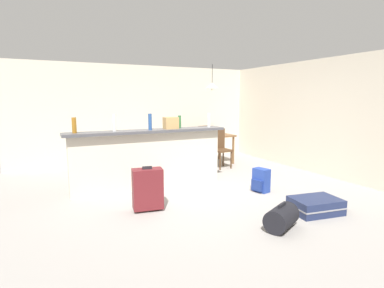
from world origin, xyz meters
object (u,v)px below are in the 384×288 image
Objects in this scene: bottle_green at (180,122)px; suitcase_flat_navy at (316,205)px; dining_chair_far_side at (202,141)px; suitcase_upright_maroon at (148,189)px; dining_table at (210,138)px; bottle_white at (114,123)px; bottle_blue at (150,122)px; bottle_amber at (74,125)px; pendant_lamp at (212,86)px; backpack_blue at (261,181)px; bottle_clear at (209,120)px; grocery_bag at (171,123)px; dining_chair_near_partition at (220,146)px; duffel_bag_black at (281,218)px.

suitcase_flat_navy is at bearing -64.58° from bottle_green.
suitcase_upright_maroon is at bearing -129.46° from dining_chair_far_side.
bottle_white is at bearing -152.39° from dining_table.
bottle_blue is at bearing -5.42° from bottle_white.
bottle_amber is 3.80m from pendant_lamp.
dining_chair_far_side is (1.49, 1.91, -0.70)m from bottle_green.
bottle_amber is at bearing -178.03° from bottle_green.
backpack_blue is at bearing 93.00° from suitcase_flat_navy.
grocery_bag is at bearing 178.59° from bottle_clear.
bottle_blue is at bearing -136.37° from dining_chair_far_side.
bottle_blue is 2.73m from pendant_lamp.
bottle_blue reaches higher than backpack_blue.
dining_chair_near_partition is at bearing 24.74° from bottle_blue.
pendant_lamp is (0.09, 0.57, 1.46)m from dining_chair_near_partition.
bottle_clear is 1.81m from dining_table.
suitcase_upright_maroon is (-2.46, -2.00, -0.19)m from dining_chair_near_partition.
bottle_blue is 2.62m from dining_table.
bottle_green is 2.52m from dining_chair_far_side.
bottle_blue is 2.38m from dining_chair_near_partition.
dining_chair_near_partition is at bearing 79.77° from backpack_blue.
dining_chair_far_side is (0.07, 1.08, 0.00)m from dining_chair_near_partition.
grocery_bag reaches higher than suitcase_flat_navy.
bottle_amber is at bearing 128.27° from suitcase_upright_maroon.
bottle_white is 1.08× the size of bottle_clear.
pendant_lamp reaches higher than bottle_clear.
bottle_amber is 1.67m from suitcase_upright_maroon.
bottle_blue is at bearing 110.60° from duffel_bag_black.
duffel_bag_black is at bearing -58.26° from bottle_white.
dining_chair_far_side reaches higher than suitcase_upright_maroon.
bottle_clear is (1.21, -0.00, -0.01)m from bottle_blue.
bottle_amber is 0.86× the size of bottle_white.
bottle_white is 0.71× the size of backpack_blue.
bottle_amber is 1.07× the size of bottle_green.
bottle_green is 1.80m from suitcase_upright_maroon.
pendant_lamp reaches higher than bottle_green.
grocery_bag is 0.28× the size of dining_chair_far_side.
bottle_white is at bearing 121.74° from duffel_bag_black.
bottle_clear is 2.13m from suitcase_upright_maroon.
dining_chair_near_partition is 1.65× the size of duffel_bag_black.
bottle_green is (1.27, 0.07, -0.03)m from bottle_white.
grocery_bag is (-0.80, 0.02, -0.03)m from bottle_clear.
dining_chair_near_partition is (2.69, 0.89, -0.73)m from bottle_white.
bottle_amber is 0.30× the size of suitcase_flat_navy.
bottle_blue is at bearing -155.26° from dining_chair_near_partition.
backpack_blue is at bearing -100.23° from dining_chair_near_partition.
bottle_clear is 0.30× the size of dining_chair_far_side.
bottle_amber reaches higher than suitcase_upright_maroon.
bottle_white reaches higher than duffel_bag_black.
bottle_clear is at bearing -131.58° from dining_chair_near_partition.
bottle_white is 0.63m from bottle_blue.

